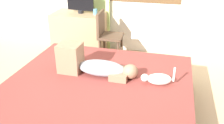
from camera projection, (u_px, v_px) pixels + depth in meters
ground_plane at (92, 123)px, 2.75m from camera, size 16.00×16.00×0.00m
bed at (99, 98)px, 2.81m from camera, size 2.08×1.90×0.45m
person_lying at (93, 65)px, 2.81m from camera, size 0.94×0.28×0.34m
cat at (158, 79)px, 2.61m from camera, size 0.36×0.15×0.21m
desk at (79, 33)px, 4.40m from camera, size 0.90×0.56×0.74m
tv_monitor at (80, 3)px, 4.15m from camera, size 0.48×0.10×0.35m
cup at (95, 12)px, 4.11m from camera, size 0.07×0.07×0.10m
chair_by_desk at (107, 33)px, 3.98m from camera, size 0.39×0.39×0.86m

